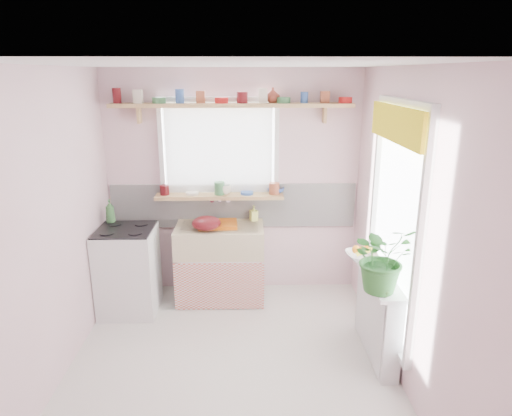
{
  "coord_description": "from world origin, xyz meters",
  "views": [
    {
      "loc": [
        0.14,
        -3.37,
        2.44
      ],
      "look_at": [
        0.23,
        0.55,
        1.28
      ],
      "focal_mm": 32.0,
      "sensor_mm": 36.0,
      "label": 1
    }
  ],
  "objects": [
    {
      "name": "sill_crockery",
      "position": [
        -0.15,
        1.48,
        1.22
      ],
      "size": [
        1.35,
        0.11,
        0.12
      ],
      "color": "#590F14",
      "rests_on": "windowsill"
    },
    {
      "name": "cooker",
      "position": [
        -1.1,
        1.05,
        0.46
      ],
      "size": [
        0.58,
        0.58,
        0.93
      ],
      "color": "white",
      "rests_on": "ground"
    },
    {
      "name": "sink_unit",
      "position": [
        -0.15,
        1.29,
        0.43
      ],
      "size": [
        0.95,
        0.65,
        1.11
      ],
      "color": "white",
      "rests_on": "ground"
    },
    {
      "name": "dish_tray",
      "position": [
        -0.17,
        1.31,
        0.87
      ],
      "size": [
        0.43,
        0.33,
        0.04
      ],
      "primitive_type": "cube",
      "rotation": [
        0.0,
        0.0,
        0.05
      ],
      "color": "#CD6012",
      "rests_on": "sink_unit"
    },
    {
      "name": "colander",
      "position": [
        -0.28,
        1.2,
        0.92
      ],
      "size": [
        0.37,
        0.37,
        0.14
      ],
      "primitive_type": "ellipsoid",
      "rotation": [
        0.0,
        0.0,
        0.25
      ],
      "color": "#560E14",
      "rests_on": "sink_unit"
    },
    {
      "name": "shelf_crockery",
      "position": [
        -0.04,
        1.47,
        2.19
      ],
      "size": [
        2.47,
        0.11,
        0.12
      ],
      "color": "#590F14",
      "rests_on": "pine_shelf"
    },
    {
      "name": "windowsill",
      "position": [
        -0.15,
        1.48,
        1.14
      ],
      "size": [
        1.4,
        0.22,
        0.04
      ],
      "primitive_type": "cube",
      "color": "tan",
      "rests_on": "room"
    },
    {
      "name": "jade_plant",
      "position": [
        1.21,
        -0.09,
        1.06
      ],
      "size": [
        0.6,
        0.55,
        0.56
      ],
      "primitive_type": "imported",
      "rotation": [
        0.0,
        0.0,
        0.24
      ],
      "color": "#2B6B2B",
      "rests_on": "radiator_ledge"
    },
    {
      "name": "herb_pot",
      "position": [
        1.21,
        -0.2,
        0.88
      ],
      "size": [
        0.11,
        0.08,
        0.2
      ],
      "primitive_type": "imported",
      "rotation": [
        0.0,
        0.0,
        0.09
      ],
      "color": "#356026",
      "rests_on": "radiator_ledge"
    },
    {
      "name": "radiator_ledge",
      "position": [
        1.3,
        0.2,
        0.4
      ],
      "size": [
        0.22,
        0.95,
        0.78
      ],
      "color": "white",
      "rests_on": "ground"
    },
    {
      "name": "pine_shelf",
      "position": [
        0.0,
        1.47,
        2.12
      ],
      "size": [
        2.52,
        0.24,
        0.04
      ],
      "primitive_type": "cube",
      "color": "tan",
      "rests_on": "room"
    },
    {
      "name": "sill_cup",
      "position": [
        -0.09,
        1.5,
        1.21
      ],
      "size": [
        0.14,
        0.14,
        0.1
      ],
      "primitive_type": "imported",
      "rotation": [
        0.0,
        0.0,
        -0.08
      ],
      "color": "silver",
      "rests_on": "windowsill"
    },
    {
      "name": "cooker_bottle",
      "position": [
        -1.29,
        1.25,
        1.04
      ],
      "size": [
        0.11,
        0.11,
        0.25
      ],
      "primitive_type": "imported",
      "rotation": [
        0.0,
        0.0,
        0.12
      ],
      "color": "#3A753D",
      "rests_on": "cooker"
    },
    {
      "name": "room",
      "position": [
        0.66,
        0.86,
        1.37
      ],
      "size": [
        3.2,
        3.2,
        3.2
      ],
      "color": "silver",
      "rests_on": "ground"
    },
    {
      "name": "soap_bottle_sink",
      "position": [
        0.22,
        1.5,
        0.94
      ],
      "size": [
        0.1,
        0.1,
        0.17
      ],
      "primitive_type": "imported",
      "rotation": [
        0.0,
        0.0,
        0.37
      ],
      "color": "#D8E766",
      "rests_on": "sink_unit"
    },
    {
      "name": "sill_bowl",
      "position": [
        0.47,
        1.54,
        1.19
      ],
      "size": [
        0.24,
        0.24,
        0.06
      ],
      "primitive_type": "imported",
      "rotation": [
        0.0,
        0.0,
        0.31
      ],
      "color": "#3151A1",
      "rests_on": "windowsill"
    },
    {
      "name": "fruit_bowl",
      "position": [
        1.21,
        0.53,
        0.81
      ],
      "size": [
        0.31,
        0.31,
        0.07
      ],
      "primitive_type": "imported",
      "rotation": [
        0.0,
        0.0,
        0.07
      ],
      "color": "white",
      "rests_on": "radiator_ledge"
    },
    {
      "name": "fruit",
      "position": [
        1.22,
        0.54,
        0.87
      ],
      "size": [
        0.2,
        0.14,
        0.1
      ],
      "color": "orange",
      "rests_on": "fruit_bowl"
    },
    {
      "name": "shelf_vase",
      "position": [
        0.43,
        1.53,
        2.22
      ],
      "size": [
        0.18,
        0.18,
        0.16
      ],
      "primitive_type": "imported",
      "rotation": [
        0.0,
        0.0,
        0.23
      ],
      "color": "#99402F",
      "rests_on": "pine_shelf"
    }
  ]
}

